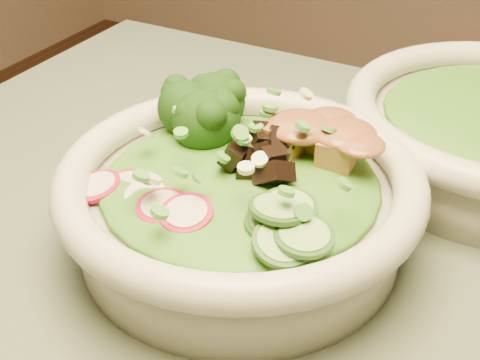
% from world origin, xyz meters
% --- Properties ---
extents(salad_bowl, '(0.29, 0.29, 0.08)m').
position_xyz_m(salad_bowl, '(-0.20, 0.01, 0.79)').
color(salad_bowl, beige).
rests_on(salad_bowl, dining_table).
extents(lettuce_bed, '(0.22, 0.22, 0.03)m').
position_xyz_m(lettuce_bed, '(-0.20, 0.01, 0.81)').
color(lettuce_bed, '#1D5F14').
rests_on(lettuce_bed, salad_bowl).
extents(broccoli_florets, '(0.10, 0.10, 0.05)m').
position_xyz_m(broccoli_florets, '(-0.25, 0.05, 0.83)').
color(broccoli_florets, black).
rests_on(broccoli_florets, salad_bowl).
extents(radish_slices, '(0.13, 0.07, 0.02)m').
position_xyz_m(radish_slices, '(-0.24, -0.05, 0.82)').
color(radish_slices, '#B00D32').
rests_on(radish_slices, salad_bowl).
extents(cucumber_slices, '(0.09, 0.09, 0.04)m').
position_xyz_m(cucumber_slices, '(-0.14, -0.03, 0.83)').
color(cucumber_slices, '#85BF6A').
rests_on(cucumber_slices, salad_bowl).
extents(mushroom_heap, '(0.09, 0.09, 0.04)m').
position_xyz_m(mushroom_heap, '(-0.19, 0.02, 0.83)').
color(mushroom_heap, black).
rests_on(mushroom_heap, salad_bowl).
extents(tofu_cubes, '(0.11, 0.09, 0.04)m').
position_xyz_m(tofu_cubes, '(-0.16, 0.07, 0.83)').
color(tofu_cubes, brown).
rests_on(tofu_cubes, salad_bowl).
extents(peanut_sauce, '(0.08, 0.06, 0.02)m').
position_xyz_m(peanut_sauce, '(-0.16, 0.07, 0.84)').
color(peanut_sauce, brown).
rests_on(peanut_sauce, tofu_cubes).
extents(scallion_garnish, '(0.21, 0.21, 0.03)m').
position_xyz_m(scallion_garnish, '(-0.20, 0.01, 0.84)').
color(scallion_garnish, '#4EA038').
rests_on(scallion_garnish, salad_bowl).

